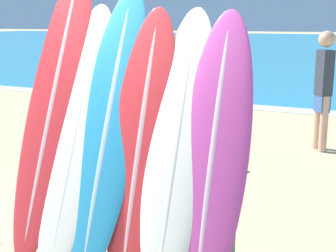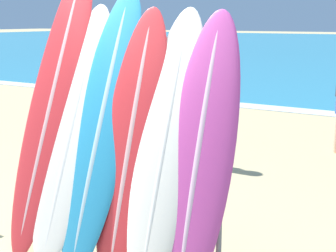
{
  "view_description": "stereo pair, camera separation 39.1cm",
  "coord_description": "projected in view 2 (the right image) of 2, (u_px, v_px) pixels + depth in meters",
  "views": [
    {
      "loc": [
        1.93,
        -2.73,
        1.93
      ],
      "look_at": [
        0.18,
        1.07,
        0.99
      ],
      "focal_mm": 50.0,
      "sensor_mm": 36.0,
      "label": 1
    },
    {
      "loc": [
        2.28,
        -2.55,
        1.93
      ],
      "look_at": [
        0.18,
        1.07,
        0.99
      ],
      "focal_mm": 50.0,
      "sensor_mm": 36.0,
      "label": 2
    }
  ],
  "objects": [
    {
      "name": "surfboard_slot_1",
      "position": [
        73.0,
        132.0,
        3.83
      ],
      "size": [
        0.55,
        0.92,
        2.08
      ],
      "color": "silver",
      "rests_on": "ground_plane"
    },
    {
      "name": "surfboard_slot_0",
      "position": [
        53.0,
        103.0,
        3.99
      ],
      "size": [
        0.5,
        1.08,
        2.48
      ],
      "color": "red",
      "rests_on": "ground_plane"
    },
    {
      "name": "surfboard_slot_5",
      "position": [
        200.0,
        156.0,
        3.24
      ],
      "size": [
        0.51,
        0.72,
        2.02
      ],
      "color": "#B23D8E",
      "rests_on": "ground_plane"
    },
    {
      "name": "surfboard_slot_4",
      "position": [
        166.0,
        149.0,
        3.38
      ],
      "size": [
        0.5,
        0.81,
        2.04
      ],
      "color": "silver",
      "rests_on": "ground_plane"
    },
    {
      "name": "surfboard_slot_3",
      "position": [
        131.0,
        144.0,
        3.53
      ],
      "size": [
        0.51,
        0.72,
        2.05
      ],
      "color": "red",
      "rests_on": "ground_plane"
    },
    {
      "name": "person_far_left",
      "position": [
        160.0,
        98.0,
        6.55
      ],
      "size": [
        0.27,
        0.23,
        1.59
      ],
      "rotation": [
        0.0,
        0.0,
        5.87
      ],
      "color": "tan",
      "rests_on": "ground_plane"
    },
    {
      "name": "person_near_water",
      "position": [
        88.0,
        90.0,
        6.71
      ],
      "size": [
        0.25,
        0.29,
        1.74
      ],
      "rotation": [
        0.0,
        0.0,
        4.31
      ],
      "color": "beige",
      "rests_on": "ground_plane"
    },
    {
      "name": "surfboard_rack",
      "position": [
        118.0,
        203.0,
        3.72
      ],
      "size": [
        1.8,
        0.04,
        0.96
      ],
      "color": "slate",
      "rests_on": "ground_plane"
    },
    {
      "name": "surfboard_slot_2",
      "position": [
        102.0,
        127.0,
        3.69
      ],
      "size": [
        0.53,
        0.94,
        2.21
      ],
      "color": "teal",
      "rests_on": "ground_plane"
    }
  ]
}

